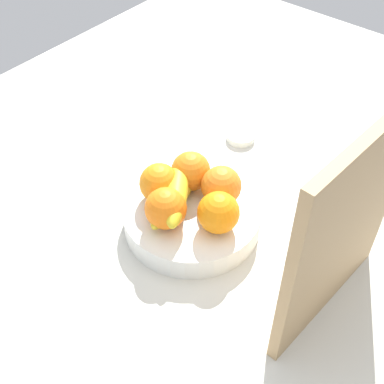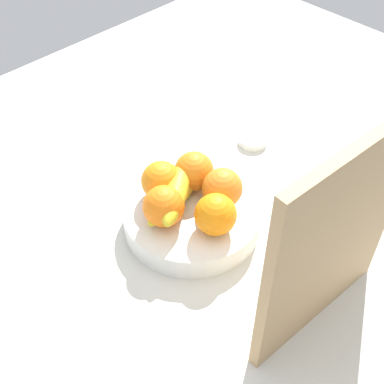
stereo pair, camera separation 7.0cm
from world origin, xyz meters
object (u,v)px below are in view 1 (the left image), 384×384
orange_center (160,183)px  orange_back_left (166,208)px  fruit_bowl (192,216)px  orange_front_left (221,186)px  jar_lid (241,136)px  orange_front_right (191,171)px  cutting_board (343,231)px  banana_bunch (175,195)px  orange_back_right (218,213)px

orange_center → orange_back_left: 6.46cm
fruit_bowl → orange_center: (1.82, -6.21, 6.13)cm
orange_front_left → orange_back_left: size_ratio=1.00×
orange_back_left → jar_lid: (-32.71, -6.68, -7.74)cm
orange_front_right → jar_lid: 24.15cm
orange_back_left → cutting_board: cutting_board is taller
cutting_board → jar_lid: size_ratio=5.57×
banana_bunch → jar_lid: size_ratio=2.70×
orange_back_left → banana_bunch: bearing=-161.7°
orange_front_right → orange_back_right: 11.64cm
fruit_bowl → banana_bunch: banana_bunch is taller
orange_front_right → orange_front_left: bearing=93.9°
orange_front_left → orange_back_right: same height
orange_back_right → banana_bunch: 9.16cm
orange_front_left → jar_lid: 25.75cm
banana_bunch → jar_lid: bearing=-169.5°
orange_center → jar_lid: (-28.68, -1.62, -7.74)cm
fruit_bowl → orange_back_left: bearing=-11.1°
cutting_board → jar_lid: 47.43cm
orange_back_right → cutting_board: bearing=93.7°
orange_center → fruit_bowl: bearing=106.3°
orange_front_left → orange_back_left: same height
banana_bunch → cutting_board: (-2.30, 30.20, 10.13)cm
orange_front_right → orange_center: bearing=-20.8°
orange_center → banana_bunch: size_ratio=0.43×
orange_front_right → cutting_board: cutting_board is taller
orange_front_left → jar_lid: (-22.06, -10.79, -7.74)cm
fruit_bowl → jar_lid: (-26.86, -7.83, -1.61)cm
fruit_bowl → jar_lid: fruit_bowl is taller
jar_lid → orange_center: bearing=3.2°
fruit_bowl → orange_front_right: size_ratio=3.44×
cutting_board → jar_lid: cutting_board is taller
cutting_board → orange_back_left: bearing=-73.6°
jar_lid → banana_bunch: bearing=10.5°
cutting_board → orange_front_right: bearing=-93.0°
orange_front_right → cutting_board: bearing=83.2°
fruit_bowl → orange_back_left: orange_back_left is taller
orange_back_left → orange_center: bearing=-128.5°
orange_front_right → jar_lid: bearing=-170.0°
fruit_bowl → banana_bunch: bearing=-55.4°
orange_back_left → cutting_board: size_ratio=0.21×
banana_bunch → cutting_board: cutting_board is taller
orange_center → orange_back_right: 12.83cm
orange_back_left → orange_back_right: same height
fruit_bowl → orange_front_right: 8.45cm
orange_center → orange_front_right: bearing=159.2°
cutting_board → jar_lid: (-26.29, -35.52, -17.23)cm
jar_lid → orange_front_right: bearing=10.0°
orange_back_right → cutting_board: cutting_board is taller
orange_front_left → banana_bunch: 8.54cm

